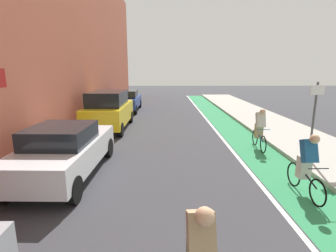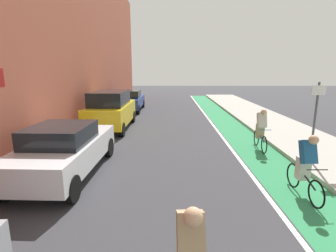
{
  "view_description": "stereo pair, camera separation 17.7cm",
  "coord_description": "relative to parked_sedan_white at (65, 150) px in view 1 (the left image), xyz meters",
  "views": [
    {
      "loc": [
        -0.17,
        1.98,
        3.07
      ],
      "look_at": [
        -0.07,
        10.7,
        1.14
      ],
      "focal_mm": 27.57,
      "sensor_mm": 36.0,
      "label": 1
    },
    {
      "loc": [
        0.01,
        1.98,
        3.07
      ],
      "look_at": [
        -0.07,
        10.7,
        1.14
      ],
      "focal_mm": 27.57,
      "sensor_mm": 36.0,
      "label": 2
    }
  ],
  "objects": [
    {
      "name": "parked_suv_yellow_cab",
      "position": [
        0.0,
        6.02,
        0.23
      ],
      "size": [
        1.96,
        4.4,
        1.98
      ],
      "color": "yellow",
      "rests_on": "ground"
    },
    {
      "name": "parked_sedan_white",
      "position": [
        0.0,
        0.0,
        0.0
      ],
      "size": [
        1.96,
        4.43,
        1.53
      ],
      "color": "silver",
      "rests_on": "ground"
    },
    {
      "name": "sidewalk_right",
      "position": [
        8.77,
        5.99,
        -0.71
      ],
      "size": [
        3.19,
        34.24,
        0.14
      ],
      "primitive_type": "cube",
      "color": "#A8A59E",
      "rests_on": "ground"
    },
    {
      "name": "ground_plane",
      "position": [
        3.06,
        3.99,
        -0.78
      ],
      "size": [
        75.33,
        75.33,
        0.0
      ],
      "primitive_type": "plane",
      "color": "#38383D"
    },
    {
      "name": "cyclist_trailing",
      "position": [
        6.57,
        2.56,
        0.06
      ],
      "size": [
        0.48,
        1.71,
        1.61
      ],
      "color": "black",
      "rests_on": "ground"
    },
    {
      "name": "building_facade_left",
      "position": [
        -2.84,
        5.98,
        4.22
      ],
      "size": [
        4.15,
        34.24,
        10.01
      ],
      "color": "#9E4C38",
      "rests_on": "ground"
    },
    {
      "name": "bike_lane_paint",
      "position": [
        6.37,
        5.99,
        -0.78
      ],
      "size": [
        1.6,
        34.24,
        0.0
      ],
      "primitive_type": "cube",
      "color": "#2D8451",
      "rests_on": "ground"
    },
    {
      "name": "lane_divider_stripe",
      "position": [
        5.47,
        5.99,
        -0.78
      ],
      "size": [
        0.12,
        34.24,
        0.0
      ],
      "primitive_type": "cube",
      "color": "white",
      "rests_on": "ground"
    },
    {
      "name": "street_sign_post",
      "position": [
        7.68,
        0.95,
        0.87
      ],
      "size": [
        0.44,
        0.07,
        2.54
      ],
      "color": "#4C4C51",
      "rests_on": "sidewalk_right"
    },
    {
      "name": "parked_sedan_blue",
      "position": [
        0.0,
        12.06,
        0.0
      ],
      "size": [
        1.89,
        4.36,
        1.53
      ],
      "color": "navy",
      "rests_on": "ground"
    },
    {
      "name": "cyclist_mid",
      "position": [
        6.34,
        -1.26,
        0.02
      ],
      "size": [
        0.48,
        1.69,
        1.6
      ],
      "color": "black",
      "rests_on": "ground"
    }
  ]
}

